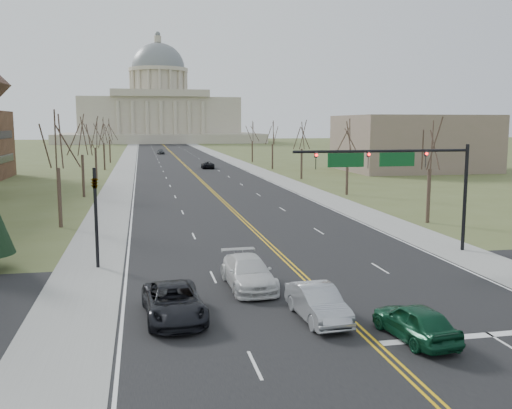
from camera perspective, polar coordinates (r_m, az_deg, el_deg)
name	(u,v)px	position (r m, az deg, el deg)	size (l,w,h in m)	color
ground	(365,335)	(24.27, 10.87, -12.70)	(600.00, 600.00, 0.00)	#4E582C
road	(181,161)	(131.52, -7.54, 4.32)	(20.00, 380.00, 0.01)	black
cross_road	(320,293)	(29.60, 6.44, -8.74)	(120.00, 14.00, 0.01)	black
sidewalk_left	(127,162)	(131.27, -12.79, 4.18)	(4.00, 380.00, 0.03)	gray
sidewalk_right	(233,160)	(132.86, -2.36, 4.42)	(4.00, 380.00, 0.03)	gray
center_line	(181,161)	(131.52, -7.54, 4.32)	(0.42, 380.00, 0.01)	gold
edge_line_left	(137,162)	(131.23, -11.83, 4.21)	(0.15, 380.00, 0.01)	silver
edge_line_right	(223,161)	(132.53, -3.30, 4.41)	(0.15, 380.00, 0.01)	silver
stop_bar	(490,335)	(25.70, 22.36, -11.95)	(9.50, 0.50, 0.01)	silver
capitol	(159,111)	(271.06, -9.64, 9.20)	(90.00, 60.00, 50.00)	#B1A393
signal_mast	(396,167)	(38.17, 13.83, 3.67)	(12.12, 0.44, 7.20)	black
signal_left	(96,206)	(34.90, -15.75, -0.18)	(0.32, 0.36, 6.00)	black
tree_r_0	(431,147)	(51.12, 17.06, 5.50)	(3.74, 3.74, 8.50)	#3D2E24
tree_l_0	(57,143)	(49.44, -19.29, 5.78)	(3.96, 3.96, 9.00)	#3D2E24
tree_r_1	(348,140)	(69.36, 9.17, 6.35)	(3.74, 3.74, 8.50)	#3D2E24
tree_l_1	(82,138)	(69.30, -17.05, 6.42)	(3.96, 3.96, 9.00)	#3D2E24
tree_r_2	(302,137)	(88.37, 4.61, 6.79)	(3.74, 3.74, 8.50)	#3D2E24
tree_l_2	(95,134)	(89.22, -15.81, 6.77)	(3.96, 3.96, 9.00)	#3D2E24
tree_r_3	(273,134)	(107.74, 1.66, 7.04)	(3.74, 3.74, 8.50)	#3D2E24
tree_l_3	(103,132)	(109.17, -15.02, 6.99)	(3.96, 3.96, 9.00)	#3D2E24
tree_r_4	(252,133)	(127.30, -0.38, 7.21)	(3.74, 3.74, 8.50)	#3D2E24
tree_l_4	(109,131)	(129.13, -14.47, 7.14)	(3.96, 3.96, 9.00)	#3D2E24
bldg_right_mass	(413,143)	(108.58, 15.41, 5.95)	(25.00, 20.00, 10.00)	#776754
car_nb_inner_lead	(415,322)	(23.96, 15.64, -11.22)	(1.75, 4.35, 1.48)	#0E3F27
car_sb_inner_lead	(318,303)	(25.47, 6.19, -9.75)	(1.61, 4.61, 1.52)	#9B9EA2
car_sb_outer_lead	(174,302)	(25.71, -8.23, -9.63)	(2.50, 5.41, 1.50)	black
car_sb_inner_second	(248,272)	(30.09, -0.78, -6.81)	(2.25, 5.53, 1.61)	silver
car_far_nb	(208,165)	(109.62, -4.87, 3.97)	(2.26, 4.90, 1.36)	black
car_far_sb	(161,151)	(162.80, -9.50, 5.26)	(1.73, 4.31, 1.47)	#4B4E52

